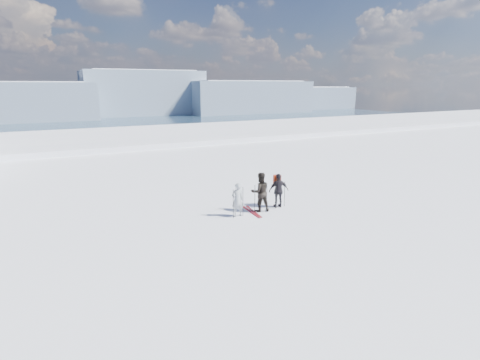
# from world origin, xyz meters

# --- Properties ---
(lake_basin) EXTENTS (820.00, 820.00, 71.62)m
(lake_basin) POSITION_xyz_m (0.00, 30.00, -6.50)
(lake_basin) COLOR white
(lake_basin) RESTS_ON ground
(far_mountain_range) EXTENTS (770.00, 110.00, 53.00)m
(far_mountain_range) POSITION_xyz_m (29.60, 454.78, -7.19)
(far_mountain_range) COLOR slate
(far_mountain_range) RESTS_ON ground
(skier_grey) EXTENTS (0.56, 0.38, 1.49)m
(skier_grey) POSITION_xyz_m (-2.12, 3.43, 0.75)
(skier_grey) COLOR #98A0A6
(skier_grey) RESTS_ON ground
(skier_dark) EXTENTS (0.98, 0.82, 1.79)m
(skier_dark) POSITION_xyz_m (-0.89, 3.60, 0.89)
(skier_dark) COLOR black
(skier_dark) RESTS_ON ground
(skier_pack) EXTENTS (1.00, 0.60, 1.60)m
(skier_pack) POSITION_xyz_m (0.15, 3.70, 0.80)
(skier_pack) COLOR black
(skier_pack) RESTS_ON ground
(backpack) EXTENTS (0.38, 0.27, 0.52)m
(backpack) POSITION_xyz_m (0.21, 3.94, 1.85)
(backpack) COLOR red
(backpack) RESTS_ON skier_pack
(ski_poles) EXTENTS (2.87, 0.38, 1.32)m
(ski_poles) POSITION_xyz_m (-0.97, 3.48, 0.63)
(ski_poles) COLOR black
(ski_poles) RESTS_ON ground
(skis_loose) EXTENTS (0.37, 1.70, 0.03)m
(skis_loose) POSITION_xyz_m (-1.27, 3.62, 0.01)
(skis_loose) COLOR black
(skis_loose) RESTS_ON ground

